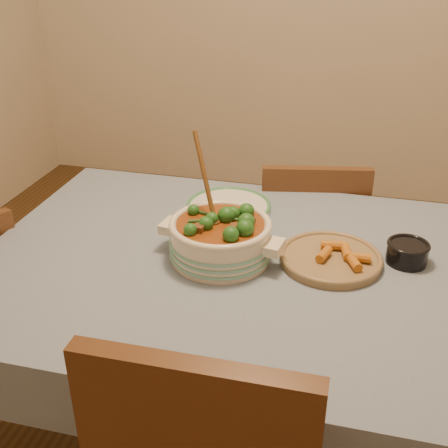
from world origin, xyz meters
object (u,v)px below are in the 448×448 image
condiment_bowl (408,251)px  fried_plate (331,257)px  white_plate (229,207)px  dining_table (271,292)px  stew_casserole (220,236)px  chair_far (309,243)px

condiment_bowl → fried_plate: condiment_bowl is taller
white_plate → dining_table: bearing=-57.0°
white_plate → stew_casserole: bearing=-80.7°
stew_casserole → chair_far: 0.76m
stew_casserole → white_plate: bearing=99.3°
chair_far → stew_casserole: bearing=61.4°
chair_far → white_plate: bearing=41.8°
dining_table → chair_far: bearing=85.6°
chair_far → condiment_bowl: bearing=109.4°
white_plate → condiment_bowl: bearing=-19.5°
condiment_bowl → fried_plate: size_ratio=0.42×
dining_table → white_plate: (-0.20, 0.31, 0.10)m
condiment_bowl → chair_far: 0.70m
white_plate → condiment_bowl: 0.60m
dining_table → condiment_bowl: bearing=16.4°
white_plate → condiment_bowl: condiment_bowl is taller
condiment_bowl → dining_table: bearing=-163.6°
stew_casserole → fried_plate: stew_casserole is taller
fried_plate → white_plate: bearing=144.5°
dining_table → chair_far: chair_far is taller
fried_plate → stew_casserole: bearing=-170.6°
dining_table → white_plate: 0.38m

